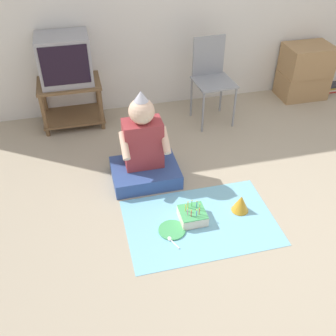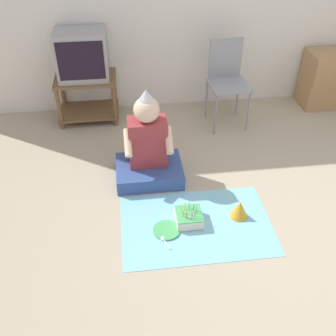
% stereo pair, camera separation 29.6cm
% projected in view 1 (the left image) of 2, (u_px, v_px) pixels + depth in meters
% --- Properties ---
extents(ground_plane, '(16.00, 16.00, 0.00)m').
position_uv_depth(ground_plane, '(276.00, 218.00, 3.25)').
color(ground_plane, tan).
extents(tv_stand, '(0.66, 0.45, 0.50)m').
position_uv_depth(tv_stand, '(71.00, 99.00, 4.26)').
color(tv_stand, brown).
rests_on(tv_stand, ground_plane).
extents(tv, '(0.52, 0.41, 0.49)m').
position_uv_depth(tv, '(65.00, 59.00, 3.99)').
color(tv, '#99999E').
rests_on(tv, tv_stand).
extents(folding_chair, '(0.43, 0.42, 0.91)m').
position_uv_depth(folding_chair, '(211.00, 74.00, 4.21)').
color(folding_chair, gray).
rests_on(folding_chair, ground_plane).
extents(cardboard_box_stack, '(0.56, 0.40, 0.65)m').
position_uv_depth(cardboard_box_stack, '(305.00, 71.00, 4.76)').
color(cardboard_box_stack, '#A87F51').
rests_on(cardboard_box_stack, ground_plane).
extents(book_pile, '(0.19, 0.13, 0.11)m').
position_uv_depth(book_pile, '(332.00, 87.00, 5.01)').
color(book_pile, '#B72D28').
rests_on(book_pile, ground_plane).
extents(person_seated, '(0.60, 0.46, 0.88)m').
position_uv_depth(person_seated, '(144.00, 153.00, 3.50)').
color(person_seated, '#334C8C').
rests_on(person_seated, ground_plane).
extents(party_cloth, '(1.22, 0.81, 0.01)m').
position_uv_depth(party_cloth, '(200.00, 222.00, 3.21)').
color(party_cloth, '#7FC6E0').
rests_on(party_cloth, ground_plane).
extents(birthday_cake, '(0.21, 0.21, 0.16)m').
position_uv_depth(birthday_cake, '(192.00, 215.00, 3.20)').
color(birthday_cake, '#F4E0C6').
rests_on(birthday_cake, party_cloth).
extents(party_hat_blue, '(0.15, 0.15, 0.15)m').
position_uv_depth(party_hat_blue, '(241.00, 203.00, 3.27)').
color(party_hat_blue, gold).
rests_on(party_hat_blue, party_cloth).
extents(paper_plate, '(0.22, 0.22, 0.01)m').
position_uv_depth(paper_plate, '(172.00, 230.00, 3.13)').
color(paper_plate, '#4CB266').
rests_on(paper_plate, party_cloth).
extents(plastic_spoon_near, '(0.07, 0.14, 0.01)m').
position_uv_depth(plastic_spoon_near, '(171.00, 240.00, 3.05)').
color(plastic_spoon_near, white).
rests_on(plastic_spoon_near, party_cloth).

